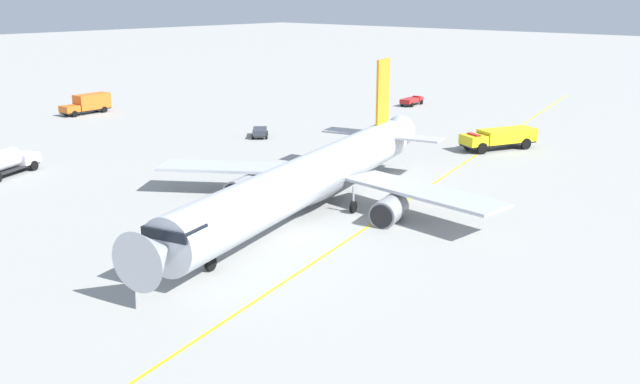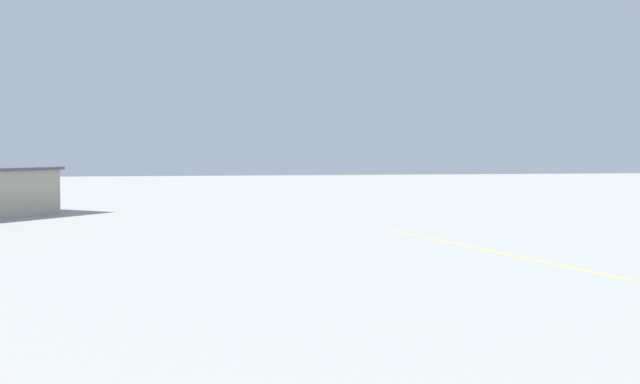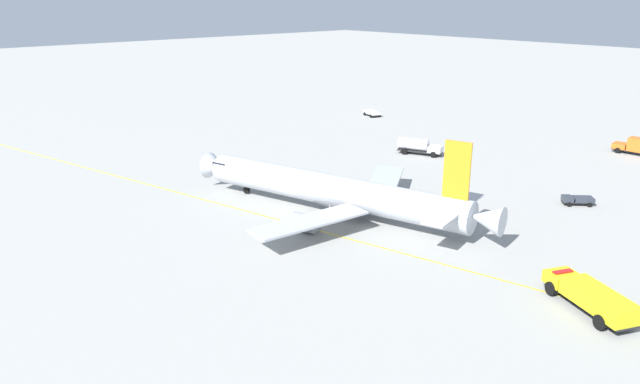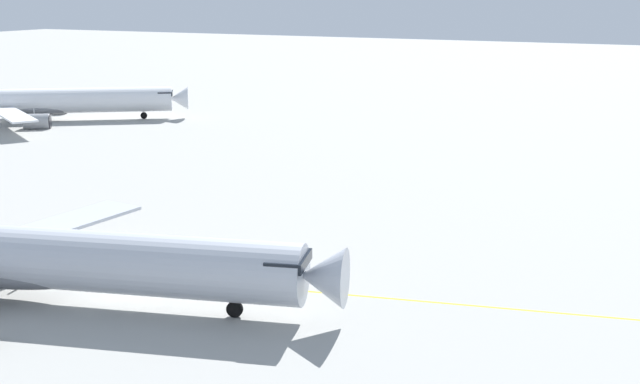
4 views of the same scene
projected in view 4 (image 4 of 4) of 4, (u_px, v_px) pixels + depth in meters
name	position (u px, v px, depth m)	size (l,w,h in m)	color
ground_plane	(116.00, 300.00, 56.14)	(600.00, 600.00, 0.00)	#9E9E99
airliner_main	(19.00, 259.00, 55.29)	(44.56, 33.48, 12.24)	#B2B7C1
airliner_secondary	(46.00, 102.00, 132.09)	(39.78, 30.99, 11.32)	white
taxiway_centreline	(47.00, 269.00, 62.33)	(168.27, 38.14, 0.01)	yellow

